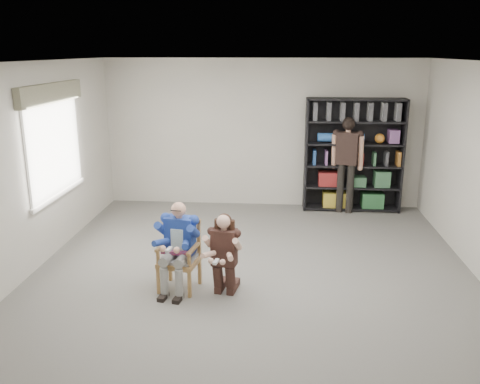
# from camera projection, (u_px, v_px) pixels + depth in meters

# --- Properties ---
(room_shell) EXTENTS (6.00, 7.00, 2.80)m
(room_shell) POSITION_uv_depth(u_px,v_px,m) (252.00, 178.00, 6.31)
(room_shell) COLOR beige
(room_shell) RESTS_ON ground
(floor) EXTENTS (6.00, 7.00, 0.01)m
(floor) POSITION_uv_depth(u_px,v_px,m) (251.00, 281.00, 6.69)
(floor) COLOR slate
(floor) RESTS_ON ground
(window_left) EXTENTS (0.16, 2.00, 1.75)m
(window_left) POSITION_uv_depth(u_px,v_px,m) (55.00, 143.00, 7.43)
(window_left) COLOR white
(window_left) RESTS_ON room_shell
(armchair) EXTENTS (0.59, 0.58, 0.89)m
(armchair) POSITION_uv_depth(u_px,v_px,m) (179.00, 256.00, 6.36)
(armchair) COLOR #A27140
(armchair) RESTS_ON floor
(seated_man) EXTENTS (0.61, 0.76, 1.15)m
(seated_man) POSITION_uv_depth(u_px,v_px,m) (178.00, 246.00, 6.33)
(seated_man) COLOR navy
(seated_man) RESTS_ON floor
(kneeling_woman) EXTENTS (0.56, 0.77, 1.05)m
(kneeling_woman) POSITION_uv_depth(u_px,v_px,m) (224.00, 255.00, 6.18)
(kneeling_woman) COLOR #321A17
(kneeling_woman) RESTS_ON floor
(bookshelf) EXTENTS (1.80, 0.38, 2.10)m
(bookshelf) POSITION_uv_depth(u_px,v_px,m) (353.00, 155.00, 9.42)
(bookshelf) COLOR black
(bookshelf) RESTS_ON floor
(standing_man) EXTENTS (0.61, 0.45, 1.78)m
(standing_man) POSITION_uv_depth(u_px,v_px,m) (346.00, 166.00, 9.30)
(standing_man) COLOR black
(standing_man) RESTS_ON floor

